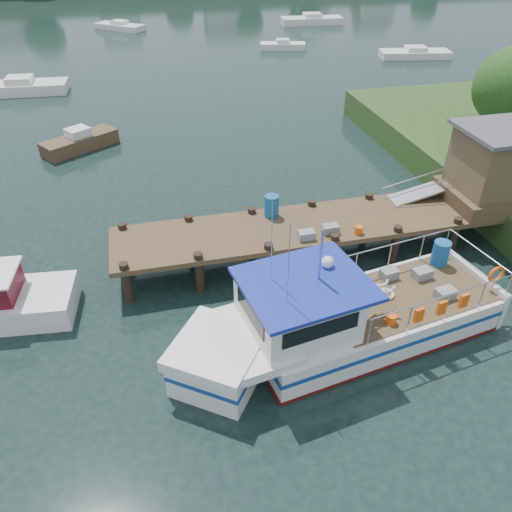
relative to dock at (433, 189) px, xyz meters
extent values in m
plane|color=black|center=(-6.51, -0.01, -2.24)|extent=(160.00, 160.00, 0.00)
cylinder|color=#332114|center=(7.49, 5.99, -0.72)|extent=(0.50, 0.50, 3.05)
cube|color=#4E3B25|center=(-4.51, -0.01, -0.94)|extent=(16.00, 3.00, 0.20)
cylinder|color=black|center=(-12.01, -1.31, -1.59)|extent=(0.32, 0.32, 1.90)
cylinder|color=black|center=(-12.01, 1.29, -1.59)|extent=(0.32, 0.32, 1.90)
cylinder|color=black|center=(-9.51, -1.31, -1.59)|extent=(0.32, 0.32, 1.90)
cylinder|color=black|center=(-9.51, 1.29, -1.59)|extent=(0.32, 0.32, 1.90)
cylinder|color=black|center=(-7.01, -1.31, -1.59)|extent=(0.32, 0.32, 1.90)
cylinder|color=black|center=(-7.01, 1.29, -1.59)|extent=(0.32, 0.32, 1.90)
cylinder|color=black|center=(-4.51, -1.31, -1.59)|extent=(0.32, 0.32, 1.90)
cylinder|color=black|center=(-4.51, 1.29, -1.59)|extent=(0.32, 0.32, 1.90)
cylinder|color=black|center=(-2.01, -1.31, -1.59)|extent=(0.32, 0.32, 1.90)
cylinder|color=black|center=(-2.01, 1.29, -1.59)|extent=(0.32, 0.32, 1.90)
cylinder|color=black|center=(0.49, -1.31, -1.59)|extent=(0.32, 0.32, 1.90)
cylinder|color=black|center=(0.49, 1.29, -1.59)|extent=(0.32, 0.32, 1.90)
cylinder|color=black|center=(2.99, -1.31, -1.59)|extent=(0.32, 0.32, 1.90)
cylinder|color=black|center=(2.99, 1.29, -1.59)|extent=(0.32, 0.32, 1.90)
cube|color=#4E3B25|center=(2.49, -0.01, -0.54)|extent=(3.20, 3.00, 0.60)
cube|color=brown|center=(2.49, -0.01, 0.86)|extent=(2.60, 2.60, 2.40)
cube|color=#47474C|center=(2.49, -0.01, 2.16)|extent=(3.00, 3.00, 0.15)
cube|color=#A5A8AD|center=(0.19, 0.89, -0.59)|extent=(3.34, 0.90, 0.79)
cylinder|color=silver|center=(0.19, 0.49, -0.09)|extent=(3.34, 0.05, 0.76)
cylinder|color=silver|center=(0.19, 1.29, -0.09)|extent=(3.34, 0.05, 0.76)
cube|color=slate|center=(-5.51, -1.01, -0.68)|extent=(0.60, 0.40, 0.30)
cube|color=slate|center=(-4.51, -0.81, -0.68)|extent=(0.60, 0.40, 0.30)
cylinder|color=#E9500D|center=(-3.51, -1.11, -0.69)|extent=(0.30, 0.30, 0.28)
cylinder|color=#134E89|center=(-6.31, 0.89, -0.40)|extent=(0.56, 0.56, 0.85)
cube|color=silver|center=(-4.55, -4.75, -1.65)|extent=(8.09, 4.29, 1.18)
cube|color=silver|center=(-9.61, -5.59, -1.65)|extent=(3.04, 3.04, 1.18)
cube|color=silver|center=(-9.61, -5.59, -0.91)|extent=(3.31, 3.35, 0.36)
cube|color=silver|center=(-8.60, -5.42, -0.94)|extent=(2.50, 3.22, 0.31)
cube|color=navy|center=(-4.55, -4.75, -1.50)|extent=(8.20, 4.35, 0.14)
cube|color=navy|center=(-9.61, -5.59, -1.50)|extent=(3.09, 3.09, 0.14)
cube|color=#540F0C|center=(-4.55, -4.75, -2.19)|extent=(8.20, 4.33, 0.14)
cube|color=#4E3B25|center=(-3.34, -4.55, -1.05)|extent=(5.92, 3.63, 0.04)
cube|color=silver|center=(-0.61, -4.10, -1.55)|extent=(0.70, 3.07, 1.38)
cube|color=silver|center=(-7.18, -5.18, -0.29)|extent=(3.27, 3.10, 1.54)
cube|color=black|center=(-6.96, -6.51, 0.02)|extent=(2.23, 0.41, 0.51)
cube|color=black|center=(-7.40, -3.86, 0.02)|extent=(2.23, 0.41, 0.51)
cube|color=black|center=(-8.61, -5.42, 0.02)|extent=(0.34, 1.83, 0.51)
cube|color=navy|center=(-6.98, -5.15, 0.53)|extent=(3.93, 3.50, 0.12)
cylinder|color=silver|center=(-6.58, -5.08, 1.40)|extent=(0.09, 0.09, 1.64)
cylinder|color=silver|center=(-7.71, -5.79, 1.81)|extent=(0.03, 0.03, 2.46)
cylinder|color=silver|center=(-7.87, -4.78, 1.81)|extent=(0.03, 0.03, 2.46)
sphere|color=silver|center=(-6.14, -4.60, 0.73)|extent=(0.42, 0.42, 0.37)
cylinder|color=silver|center=(-2.96, -5.92, -0.09)|extent=(5.07, 0.88, 0.05)
cylinder|color=silver|center=(-3.42, -3.13, -0.09)|extent=(5.07, 0.88, 0.05)
cylinder|color=silver|center=(-0.63, -4.10, -0.09)|extent=(0.50, 2.79, 0.05)
cylinder|color=silver|center=(-5.44, -6.33, -0.57)|extent=(0.05, 0.05, 0.97)
cylinder|color=silver|center=(-5.90, -3.54, -0.57)|extent=(0.05, 0.05, 0.97)
cylinder|color=silver|center=(-4.12, -6.11, -0.57)|extent=(0.05, 0.05, 0.97)
cylinder|color=silver|center=(-4.58, -3.32, -0.57)|extent=(0.05, 0.05, 0.97)
cylinder|color=silver|center=(-2.80, -5.90, -0.57)|extent=(0.05, 0.05, 0.97)
cylinder|color=silver|center=(-3.27, -3.10, -0.57)|extent=(0.05, 0.05, 0.97)
cylinder|color=silver|center=(-1.49, -5.68, -0.57)|extent=(0.05, 0.05, 0.97)
cylinder|color=silver|center=(-1.95, -2.89, -0.57)|extent=(0.05, 0.05, 0.97)
cylinder|color=silver|center=(-0.43, -5.50, -0.57)|extent=(0.05, 0.05, 0.97)
cylinder|color=silver|center=(-0.89, -2.71, -0.57)|extent=(0.05, 0.05, 0.97)
cube|color=slate|center=(-2.23, -4.99, -0.88)|extent=(0.67, 0.51, 0.33)
cube|color=slate|center=(-2.41, -3.88, -0.88)|extent=(0.67, 0.51, 0.33)
cube|color=slate|center=(-3.49, -3.64, -0.88)|extent=(0.62, 0.48, 0.33)
cylinder|color=#134E89|center=(-1.46, -3.30, -0.60)|extent=(0.66, 0.66, 0.90)
cylinder|color=#E9500D|center=(-4.40, -5.66, -0.90)|extent=(0.35, 0.35, 0.31)
torus|color=#BFB28C|center=(-3.98, -4.45, -0.99)|extent=(0.66, 0.66, 0.12)
torus|color=#E9500D|center=(-0.45, -4.90, -0.50)|extent=(0.64, 0.20, 0.64)
cube|color=#E9500D|center=(-3.81, -6.08, -0.50)|extent=(0.30, 0.15, 0.46)
cube|color=#E9500D|center=(-3.00, -5.95, -0.50)|extent=(0.30, 0.15, 0.46)
cube|color=#E9500D|center=(-2.19, -5.82, -0.50)|extent=(0.30, 0.15, 0.46)
imported|color=silver|center=(-5.11, -5.15, -0.16)|extent=(0.53, 0.72, 1.81)
cube|color=#4E3B25|center=(-14.26, 12.87, -1.85)|extent=(4.32, 3.52, 0.78)
cube|color=silver|center=(-14.26, 12.87, -1.26)|extent=(1.55, 1.50, 0.50)
cube|color=silver|center=(10.22, 44.27, -1.86)|extent=(7.21, 3.05, 0.76)
cube|color=silver|center=(10.22, 44.27, -1.29)|extent=(2.12, 1.87, 0.49)
cube|color=silver|center=(-18.91, 24.58, -1.86)|extent=(6.63, 2.66, 0.76)
cube|color=silver|center=(-18.91, 24.58, -1.29)|extent=(1.92, 1.68, 0.49)
cube|color=silver|center=(3.49, 33.16, -1.94)|extent=(4.48, 2.44, 0.60)
cube|color=silver|center=(3.49, 33.16, -1.49)|extent=(1.40, 1.28, 0.38)
cube|color=silver|center=(14.25, 27.29, -1.93)|extent=(6.50, 3.28, 0.62)
cube|color=silver|center=(14.25, 27.29, -1.46)|extent=(2.00, 1.80, 0.40)
cube|color=silver|center=(-11.50, 46.23, -1.94)|extent=(5.58, 5.12, 0.61)
cube|color=silver|center=(-11.50, 46.23, -1.47)|extent=(2.09, 2.06, 0.39)
camera|label=1|loc=(-10.86, -15.37, 9.12)|focal=35.00mm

